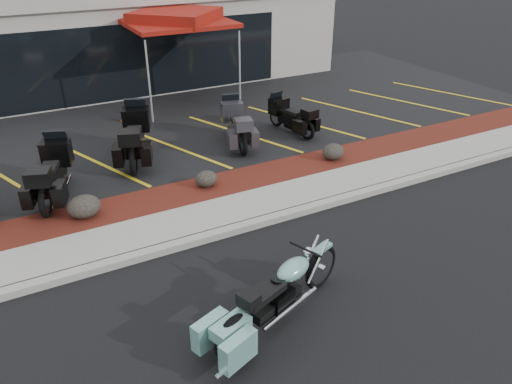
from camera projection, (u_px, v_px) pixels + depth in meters
ground at (268, 249)px, 10.03m from camera, size 90.00×90.00×0.00m
curb at (248, 225)px, 10.69m from camera, size 24.00×0.25×0.15m
sidewalk at (234, 211)px, 11.24m from camera, size 24.00×1.20×0.15m
mulch_bed at (212, 189)px, 12.17m from camera, size 24.00×1.20×0.16m
upper_lot at (146, 121)px, 16.38m from camera, size 26.00×9.60×0.15m
dealership_building at (96, 30)px, 20.35m from camera, size 18.00×8.16×4.00m
boulder_left at (84, 207)px, 10.73m from camera, size 0.71×0.59×0.50m
boulder_mid at (206, 179)px, 12.04m from camera, size 0.55×0.46×0.39m
boulder_right at (333, 152)px, 13.43m from camera, size 0.61×0.51×0.43m
hero_cruiser at (321, 261)px, 8.74m from camera, size 3.22×1.82×1.10m
touring_black_front at (59, 156)px, 12.05m from camera, size 1.64×2.50×1.36m
touring_black_mid at (137, 123)px, 13.93m from camera, size 1.77×2.68×1.46m
touring_grey at (231, 114)px, 14.84m from camera, size 1.35×2.35×1.29m
touring_black_rear at (276, 109)px, 15.52m from camera, size 1.08×2.05×1.13m
traffic_cone at (126, 114)px, 16.04m from camera, size 0.44×0.44×0.51m
popup_canopy at (176, 19)px, 16.66m from camera, size 4.08×4.08×3.14m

